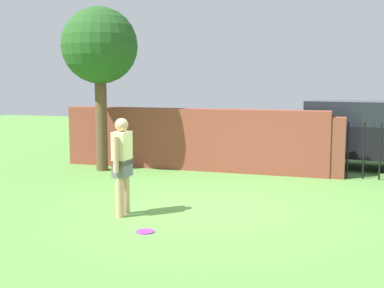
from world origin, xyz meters
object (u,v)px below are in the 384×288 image
(car, at_px, (348,134))
(frisbee_purple, at_px, (145,231))
(tree, at_px, (100,48))
(person, at_px, (122,162))

(car, height_order, frisbee_purple, car)
(tree, xyz_separation_m, car, (5.82, 2.53, -2.17))
(person, xyz_separation_m, car, (3.41, 6.25, -0.04))
(tree, bearing_deg, frisbee_purple, -54.84)
(person, relative_size, car, 0.37)
(car, bearing_deg, frisbee_purple, 77.59)
(tree, xyz_separation_m, person, (2.41, -3.72, -2.14))
(person, bearing_deg, frisbee_purple, 43.72)
(tree, distance_m, person, 4.92)
(tree, height_order, person, tree)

